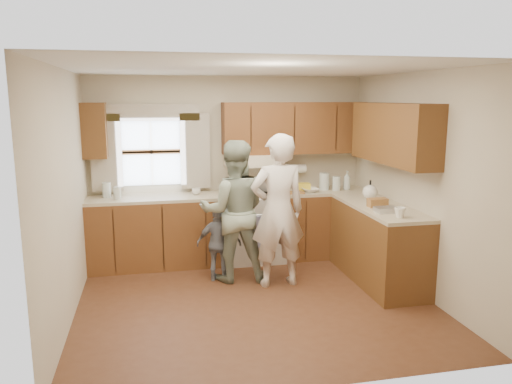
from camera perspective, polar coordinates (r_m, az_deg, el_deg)
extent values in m
plane|color=#4A2817|center=(5.64, -0.15, -12.35)|extent=(3.80, 3.80, 0.00)
plane|color=white|center=(5.20, -0.16, 13.91)|extent=(3.80, 3.80, 0.00)
plane|color=beige|center=(6.98, -3.13, 2.80)|extent=(3.80, 0.00, 3.80)
plane|color=beige|center=(3.63, 5.59, -4.70)|extent=(3.80, 0.00, 3.80)
plane|color=beige|center=(5.23, -20.96, -0.58)|extent=(0.00, 3.50, 3.50)
plane|color=beige|center=(5.96, 18.02, 0.92)|extent=(0.00, 3.50, 3.50)
cube|color=#431F0E|center=(6.76, -11.00, -4.57)|extent=(1.82, 0.60, 0.90)
cube|color=#431F0E|center=(7.16, 7.59, -3.60)|extent=(1.22, 0.60, 0.90)
cube|color=#3E1F0E|center=(6.28, 13.73, -5.88)|extent=(0.60, 1.65, 0.90)
cube|color=#C4B393|center=(6.65, -11.14, -0.66)|extent=(1.82, 0.60, 0.04)
cube|color=#C4B393|center=(7.06, 7.68, 0.09)|extent=(1.22, 0.60, 0.04)
cube|color=#C4B393|center=(6.16, 13.92, -1.68)|extent=(0.60, 1.65, 0.04)
cube|color=#431F0E|center=(6.96, 4.44, 7.31)|extent=(2.00, 0.33, 0.70)
cube|color=#3E1F0E|center=(6.71, -17.98, 6.70)|extent=(0.30, 0.33, 0.70)
cube|color=#3E1F0E|center=(6.10, 15.44, 6.48)|extent=(0.33, 1.65, 0.70)
cube|color=beige|center=(6.79, -0.33, 3.66)|extent=(0.76, 0.45, 0.15)
cube|color=silver|center=(6.84, -11.87, 4.54)|extent=(0.90, 0.03, 0.90)
cube|color=gold|center=(6.82, -16.75, 4.29)|extent=(0.40, 0.05, 1.02)
cube|color=gold|center=(6.82, -6.97, 4.67)|extent=(0.40, 0.05, 1.02)
cube|color=gold|center=(6.76, -12.03, 8.88)|extent=(1.30, 0.05, 0.22)
cylinder|color=white|center=(7.09, 4.61, 2.66)|extent=(0.27, 0.12, 0.12)
imported|color=silver|center=(6.69, -6.85, 0.08)|extent=(0.14, 0.14, 0.09)
imported|color=silver|center=(7.10, 10.35, 1.32)|extent=(0.10, 0.10, 0.26)
imported|color=silver|center=(6.86, 6.25, 0.21)|extent=(0.26, 0.26, 0.05)
imported|color=silver|center=(5.59, 16.12, -2.26)|extent=(0.13, 0.13, 0.11)
cylinder|color=silver|center=(6.73, -16.71, 0.23)|extent=(0.11, 0.11, 0.19)
cylinder|color=silver|center=(6.59, -15.56, -0.11)|extent=(0.10, 0.10, 0.16)
cube|color=olive|center=(6.76, 4.44, -0.05)|extent=(0.24, 0.18, 0.02)
cube|color=yellow|center=(6.96, 5.38, 0.59)|extent=(0.19, 0.13, 0.10)
cylinder|color=silver|center=(7.05, 7.80, 1.21)|extent=(0.14, 0.14, 0.24)
cylinder|color=silver|center=(7.01, 9.18, 0.96)|extent=(0.11, 0.11, 0.20)
sphere|color=silver|center=(6.48, 12.90, -0.02)|extent=(0.19, 0.19, 0.19)
cube|color=olive|center=(6.06, 13.72, -1.19)|extent=(0.23, 0.12, 0.10)
cube|color=silver|center=(5.81, 14.68, -1.98)|extent=(0.25, 0.17, 0.06)
cube|color=silver|center=(6.88, -0.17, -4.10)|extent=(0.76, 0.64, 0.90)
cube|color=#B7B7BC|center=(7.01, -0.61, 0.70)|extent=(0.76, 0.10, 0.16)
cylinder|color=#B7B7BC|center=(6.51, 0.41, -2.68)|extent=(0.68, 0.03, 0.03)
cube|color=#4B56B1|center=(6.56, 0.88, -4.57)|extent=(0.22, 0.02, 0.42)
cylinder|color=black|center=(6.86, -1.85, -0.25)|extent=(0.18, 0.18, 0.01)
cylinder|color=black|center=(6.93, 1.08, -0.14)|extent=(0.18, 0.18, 0.01)
cylinder|color=black|center=(6.62, -1.46, -0.66)|extent=(0.18, 0.18, 0.01)
cylinder|color=black|center=(6.69, 1.57, -0.53)|extent=(0.18, 0.18, 0.01)
imported|color=silver|center=(5.86, 2.51, -2.16)|extent=(0.69, 0.48, 1.81)
imported|color=#223A29|center=(6.04, -2.53, -2.20)|extent=(0.90, 0.74, 1.72)
imported|color=slate|center=(6.11, -4.25, -5.92)|extent=(0.58, 0.34, 0.92)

